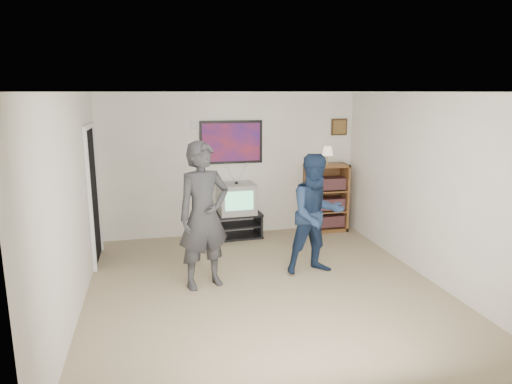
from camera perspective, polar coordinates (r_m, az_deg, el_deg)
name	(u,v)px	position (r m, az deg, el deg)	size (l,w,h in m)	color
room_shell	(259,190)	(5.97, 0.44, 0.30)	(4.51, 5.00, 2.51)	#736249
media_stand	(236,225)	(8.02, -2.52, -4.17)	(0.90, 0.54, 0.44)	black
crt_television	(236,199)	(7.90, -2.45, -0.82)	(0.62, 0.52, 0.52)	gray
bookshelf	(326,198)	(8.42, 8.71, -0.71)	(0.75, 0.43, 1.23)	#543319
table_lamp	(327,156)	(8.24, 8.92, 4.52)	(0.21, 0.21, 0.33)	beige
person_tall	(204,216)	(5.88, -6.55, -2.95)	(0.70, 0.46, 1.91)	#2D2D30
person_short	(316,214)	(6.37, 7.55, -2.80)	(0.82, 0.64, 1.69)	#1A2A48
controller_left	(200,196)	(6.02, -7.02, -0.45)	(0.03, 0.11, 0.03)	white
controller_right	(308,199)	(6.56, 6.55, -0.81)	(0.03, 0.12, 0.03)	white
poster	(231,142)	(7.97, -3.11, 6.23)	(1.10, 0.03, 0.75)	black
air_vent	(199,125)	(7.88, -7.13, 8.27)	(0.28, 0.02, 0.14)	white
small_picture	(339,127)	(8.53, 10.36, 8.00)	(0.30, 0.03, 0.30)	black
doorway	(93,196)	(7.15, -19.72, -0.47)	(0.03, 0.85, 2.00)	black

